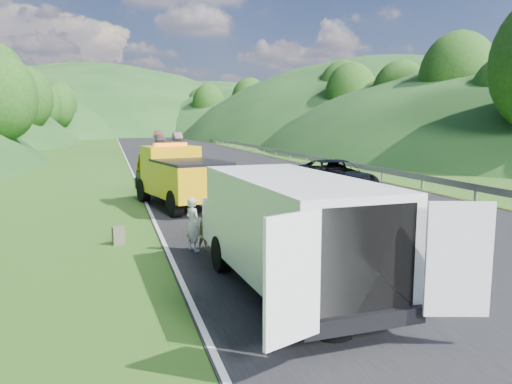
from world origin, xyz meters
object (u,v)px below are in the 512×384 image
object	(u,v)px
woman	(194,251)
child	(204,252)
white_van	(289,226)
suitcase	(118,236)
spare_tire	(332,336)
worker	(367,320)
tow_truck	(180,176)
passing_suv	(334,193)

from	to	relation	value
woman	child	world-z (taller)	woman
white_van	suitcase	size ratio (longest dim) A/B	12.99
white_van	spare_tire	xyz separation A→B (m)	(-0.07, -2.38, -1.39)
suitcase	spare_tire	world-z (taller)	suitcase
spare_tire	worker	bearing A→B (deg)	26.83
woman	suitcase	world-z (taller)	woman
child	worker	world-z (taller)	worker
tow_truck	white_van	size ratio (longest dim) A/B	0.91
woman	passing_suv	xyz separation A→B (m)	(8.44, 8.90, 0.00)
worker	suitcase	xyz separation A→B (m)	(-4.23, 6.98, 0.27)
spare_tire	passing_suv	distance (m)	16.56
spare_tire	passing_suv	size ratio (longest dim) A/B	0.11
white_van	tow_truck	bearing A→B (deg)	91.02
woman	suitcase	xyz separation A→B (m)	(-1.97, 1.36, 0.27)
tow_truck	spare_tire	world-z (taller)	tow_truck
tow_truck	child	bearing A→B (deg)	-105.04
white_van	woman	size ratio (longest dim) A/B	4.72
worker	spare_tire	bearing A→B (deg)	-149.07
tow_truck	child	size ratio (longest dim) A/B	7.21
spare_tire	white_van	bearing A→B (deg)	88.24
spare_tire	suitcase	bearing A→B (deg)	114.14
suitcase	tow_truck	bearing A→B (deg)	66.12
passing_suv	white_van	bearing A→B (deg)	-115.11
child	tow_truck	bearing A→B (deg)	104.02
worker	white_van	bearing A→B (deg)	117.22
child	worker	bearing A→B (deg)	-53.24
white_van	worker	xyz separation A→B (m)	(0.82, -1.92, -1.39)
tow_truck	worker	world-z (taller)	tow_truck
tow_truck	white_van	xyz separation A→B (m)	(0.80, -10.95, 0.11)
woman	child	xyz separation A→B (m)	(0.27, -0.13, 0.00)
white_van	worker	distance (m)	2.51
tow_truck	worker	distance (m)	13.04
tow_truck	white_van	bearing A→B (deg)	-98.03
tow_truck	worker	size ratio (longest dim) A/B	3.71
woman	spare_tire	size ratio (longest dim) A/B	2.25
worker	passing_suv	distance (m)	15.78
woman	child	bearing A→B (deg)	-143.05
tow_truck	suitcase	size ratio (longest dim) A/B	11.83
woman	worker	bearing A→B (deg)	175.11
suitcase	passing_suv	bearing A→B (deg)	35.89
woman	suitcase	size ratio (longest dim) A/B	2.75
tow_truck	child	world-z (taller)	tow_truck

